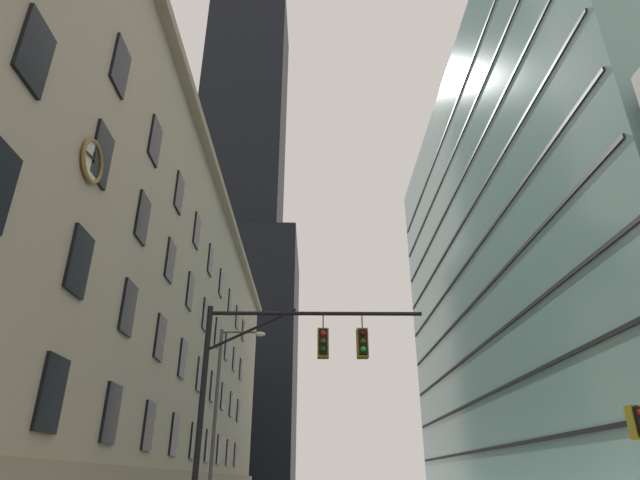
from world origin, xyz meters
TOP-DOWN VIEW (x-y plane):
  - station_building at (-17.28, 25.17)m, footprint 13.24×62.35m
  - dark_skyscraper at (-20.21, 89.58)m, footprint 26.92×26.92m
  - glass_office_midrise at (19.94, 32.34)m, footprint 17.99×52.75m
  - traffic_signal_mast at (-3.97, 5.33)m, footprint 7.85×0.63m
  - traffic_light_near_right at (7.16, 4.41)m, footprint 0.40×0.63m
  - street_lamppost at (-7.79, 14.35)m, footprint 2.41×0.32m

SIDE VIEW (x-z plane):
  - traffic_light_near_right at x=7.16m, z-range 1.27..4.98m
  - traffic_signal_mast at x=-3.97m, z-range 1.68..8.93m
  - street_lamppost at x=-7.79m, z-range 0.91..9.77m
  - station_building at x=-17.28m, z-range -0.03..23.61m
  - glass_office_midrise at x=19.94m, z-range 0.00..42.15m
  - dark_skyscraper at x=-20.21m, z-range -43.18..176.49m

